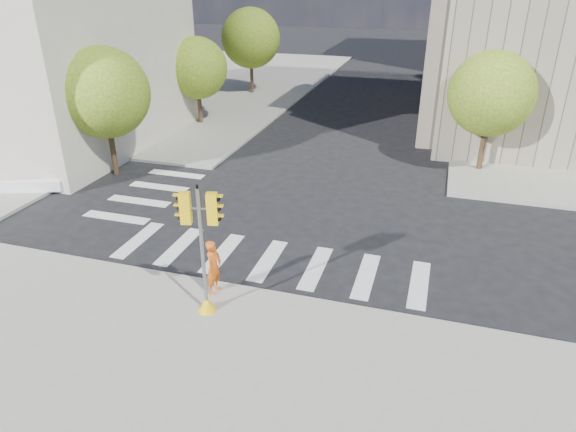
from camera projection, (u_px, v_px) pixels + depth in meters
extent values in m
plane|color=black|center=(287.00, 236.00, 20.43)|extent=(160.00, 160.00, 0.00)
cube|color=gray|center=(165.00, 82.00, 48.08)|extent=(28.00, 40.00, 0.15)
cube|color=gray|center=(525.00, 22.00, 27.95)|extent=(8.00, 8.00, 14.00)
cube|color=beige|center=(1.00, 38.00, 30.01)|extent=(18.00, 14.00, 12.00)
cylinder|color=#382616|center=(113.00, 152.00, 26.12)|extent=(0.28, 0.28, 2.45)
sphere|color=#37641C|center=(104.00, 93.00, 24.83)|extent=(4.40, 4.40, 4.40)
cylinder|color=#382616|center=(200.00, 109.00, 34.80)|extent=(0.28, 0.28, 2.17)
sphere|color=#37641C|center=(197.00, 68.00, 33.63)|extent=(4.00, 4.00, 4.00)
cylinder|color=#382616|center=(252.00, 78.00, 43.32)|extent=(0.28, 0.28, 2.62)
sphere|color=#37641C|center=(251.00, 38.00, 41.91)|extent=(4.80, 4.80, 4.80)
cylinder|color=#382616|center=(482.00, 149.00, 26.55)|extent=(0.28, 0.28, 2.38)
sphere|color=#37641C|center=(491.00, 94.00, 25.31)|extent=(4.20, 4.20, 4.20)
cylinder|color=#382616|center=(476.00, 98.00, 36.86)|extent=(0.28, 0.28, 2.52)
sphere|color=#37641C|center=(484.00, 53.00, 35.52)|extent=(4.60, 4.60, 4.60)
cylinder|color=#382616|center=(473.00, 71.00, 47.25)|extent=(0.28, 0.28, 2.27)
sphere|color=#37641C|center=(478.00, 40.00, 46.07)|extent=(4.00, 4.00, 4.00)
cylinder|color=black|center=(498.00, 78.00, 28.58)|extent=(0.12, 0.12, 8.00)
cube|color=black|center=(511.00, 0.00, 26.85)|extent=(0.35, 0.18, 0.22)
cylinder|color=black|center=(487.00, 46.00, 40.65)|extent=(0.12, 0.12, 8.00)
cone|color=yellow|center=(207.00, 304.00, 15.63)|extent=(0.56, 0.56, 0.50)
cylinder|color=gray|center=(203.00, 253.00, 14.86)|extent=(0.11, 0.11, 4.05)
cylinder|color=black|center=(197.00, 187.00, 13.96)|extent=(0.07, 0.07, 0.12)
cylinder|color=gray|center=(199.00, 208.00, 14.25)|extent=(0.89, 0.27, 0.06)
cube|color=yellow|center=(185.00, 208.00, 14.27)|extent=(0.34, 0.28, 0.95)
cube|color=yellow|center=(212.00, 209.00, 14.23)|extent=(0.34, 0.28, 0.95)
imported|color=#CE5513|center=(214.00, 267.00, 16.27)|extent=(0.49, 0.71, 1.85)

